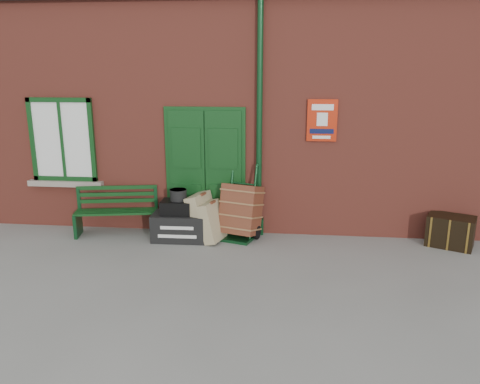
# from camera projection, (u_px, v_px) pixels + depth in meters

# --- Properties ---
(ground) EXTENTS (80.00, 80.00, 0.00)m
(ground) POSITION_uv_depth(u_px,v_px,m) (209.00, 265.00, 7.12)
(ground) COLOR gray
(ground) RESTS_ON ground
(station_building) EXTENTS (10.30, 4.30, 4.36)m
(station_building) POSITION_uv_depth(u_px,v_px,m) (235.00, 104.00, 9.92)
(station_building) COLOR #983F31
(station_building) RESTS_ON ground
(bench) EXTENTS (1.49, 0.70, 0.89)m
(bench) POSITION_uv_depth(u_px,v_px,m) (117.00, 210.00, 8.37)
(bench) COLOR #103A15
(bench) RESTS_ON ground
(houdini_trunk) EXTENTS (0.95, 0.54, 0.47)m
(houdini_trunk) POSITION_uv_depth(u_px,v_px,m) (180.00, 227.00, 8.11)
(houdini_trunk) COLOR black
(houdini_trunk) RESTS_ON ground
(strongbox) EXTENTS (0.53, 0.39, 0.24)m
(strongbox) POSITION_uv_depth(u_px,v_px,m) (177.00, 207.00, 8.03)
(strongbox) COLOR black
(strongbox) RESTS_ON houdini_trunk
(hatbox) EXTENTS (0.29, 0.29, 0.19)m
(hatbox) POSITION_uv_depth(u_px,v_px,m) (178.00, 195.00, 8.00)
(hatbox) COLOR black
(hatbox) RESTS_ON strongbox
(suitcase_back) EXTENTS (0.57, 0.66, 0.82)m
(suitcase_back) POSITION_uv_depth(u_px,v_px,m) (203.00, 216.00, 8.11)
(suitcase_back) COLOR tan
(suitcase_back) RESTS_ON ground
(suitcase_front) EXTENTS (0.50, 0.60, 0.71)m
(suitcase_front) POSITION_uv_depth(u_px,v_px,m) (212.00, 222.00, 8.01)
(suitcase_front) COLOR tan
(suitcase_front) RESTS_ON ground
(porter_trolley) EXTENTS (0.79, 0.83, 1.29)m
(porter_trolley) POSITION_uv_depth(u_px,v_px,m) (241.00, 211.00, 8.14)
(porter_trolley) COLOR #0D3618
(porter_trolley) RESTS_ON ground
(dark_trunk) EXTENTS (0.86, 0.73, 0.52)m
(dark_trunk) POSITION_uv_depth(u_px,v_px,m) (450.00, 231.00, 7.81)
(dark_trunk) COLOR black
(dark_trunk) RESTS_ON ground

